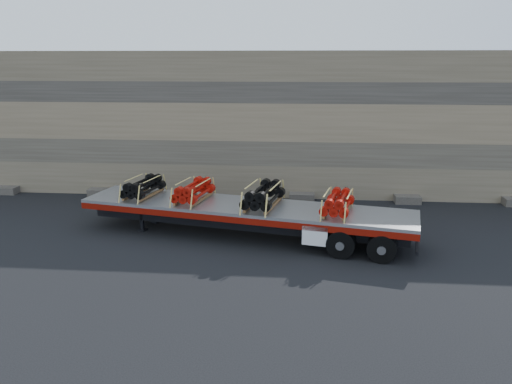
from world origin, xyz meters
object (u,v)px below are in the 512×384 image
(bundle_front, at_px, (143,187))
(bundle_midfront, at_px, (194,191))
(bundle_midrear, at_px, (263,196))
(bundle_rear, at_px, (338,203))
(trailer, at_px, (244,221))

(bundle_front, xyz_separation_m, bundle_midfront, (2.14, -0.46, 0.01))
(bundle_midrear, bearing_deg, bundle_rear, 0.00)
(bundle_front, relative_size, bundle_midfront, 0.98)
(trailer, xyz_separation_m, bundle_midrear, (0.73, -0.16, 1.04))
(trailer, relative_size, bundle_midfront, 6.24)
(trailer, relative_size, bundle_front, 6.40)
(bundle_front, bearing_deg, trailer, 0.00)
(bundle_midrear, relative_size, bundle_rear, 1.14)
(bundle_rear, bearing_deg, bundle_midrear, -180.00)
(bundle_front, relative_size, bundle_rear, 1.01)
(trailer, distance_m, bundle_midfront, 2.31)
(bundle_front, relative_size, bundle_midrear, 0.88)
(bundle_front, xyz_separation_m, bundle_rear, (7.61, -1.64, -0.00))
(bundle_rear, bearing_deg, bundle_midfront, -180.00)
(bundle_front, height_order, bundle_midrear, bundle_midrear)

